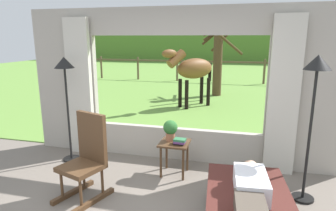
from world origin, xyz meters
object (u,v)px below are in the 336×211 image
at_px(floor_lamp_right, 315,85).
at_px(book_stack, 180,141).
at_px(potted_plant, 170,129).
at_px(reclining_person, 251,194).
at_px(pasture_tree, 218,57).
at_px(floor_lamp_left, 65,78).
at_px(rocking_chair, 87,157).
at_px(horse, 193,69).
at_px(side_table, 175,148).

bearing_deg(floor_lamp_right, book_stack, 172.44).
bearing_deg(potted_plant, reclining_person, -48.54).
relative_size(potted_plant, pasture_tree, 0.12).
bearing_deg(book_stack, pasture_tree, 90.32).
xyz_separation_m(floor_lamp_left, pasture_tree, (1.91, 6.42, -0.02)).
bearing_deg(pasture_tree, rocking_chair, -97.85).
distance_m(horse, pasture_tree, 2.11).
relative_size(reclining_person, pasture_tree, 0.52).
relative_size(floor_lamp_right, horse, 1.08).
height_order(reclining_person, horse, horse).
relative_size(reclining_person, floor_lamp_right, 0.77).
height_order(floor_lamp_left, pasture_tree, pasture_tree).
xyz_separation_m(side_table, pasture_tree, (0.06, 6.50, 0.98)).
height_order(rocking_chair, side_table, rocking_chair).
distance_m(book_stack, pasture_tree, 6.62).
xyz_separation_m(potted_plant, book_stack, (0.17, -0.12, -0.14)).
relative_size(floor_lamp_left, horse, 1.02).
height_order(reclining_person, rocking_chair, rocking_chair).
xyz_separation_m(floor_lamp_left, horse, (1.35, 4.40, -0.27)).
bearing_deg(horse, floor_lamp_left, 114.35).
height_order(rocking_chair, book_stack, rocking_chair).
bearing_deg(book_stack, floor_lamp_right, -7.56).
relative_size(book_stack, floor_lamp_left, 0.11).
relative_size(floor_lamp_right, pasture_tree, 0.68).
bearing_deg(rocking_chair, floor_lamp_right, 31.17).
height_order(reclining_person, potted_plant, potted_plant).
xyz_separation_m(horse, pasture_tree, (0.56, 2.02, 0.25)).
bearing_deg(reclining_person, floor_lamp_right, 49.54).
height_order(reclining_person, book_stack, reclining_person).
xyz_separation_m(potted_plant, pasture_tree, (0.14, 6.44, 0.70)).
bearing_deg(reclining_person, book_stack, 124.76).
distance_m(potted_plant, floor_lamp_left, 1.91).
bearing_deg(floor_lamp_right, floor_lamp_left, 174.12).
height_order(rocking_chair, floor_lamp_left, floor_lamp_left).
xyz_separation_m(side_table, floor_lamp_left, (-1.85, 0.09, 1.00)).
distance_m(rocking_chair, floor_lamp_right, 2.99).
height_order(rocking_chair, pasture_tree, pasture_tree).
bearing_deg(pasture_tree, potted_plant, -91.21).
xyz_separation_m(book_stack, horse, (-0.60, 4.55, 0.59)).
bearing_deg(reclining_person, potted_plant, 126.48).
height_order(book_stack, floor_lamp_right, floor_lamp_right).
xyz_separation_m(potted_plant, horse, (-0.43, 4.42, 0.45)).
bearing_deg(book_stack, floor_lamp_left, 175.60).
bearing_deg(reclining_person, horse, 100.57).
height_order(floor_lamp_right, horse, floor_lamp_right).
bearing_deg(horse, reclining_person, 146.95).
bearing_deg(reclining_person, floor_lamp_left, 150.31).
xyz_separation_m(potted_plant, floor_lamp_left, (-1.77, 0.03, 0.72)).
xyz_separation_m(reclining_person, pasture_tree, (-1.04, 7.77, 0.88)).
bearing_deg(side_table, horse, 96.43).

